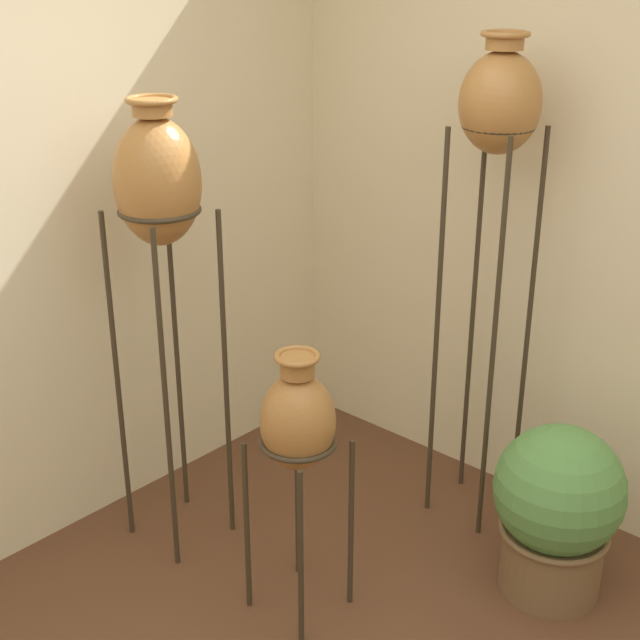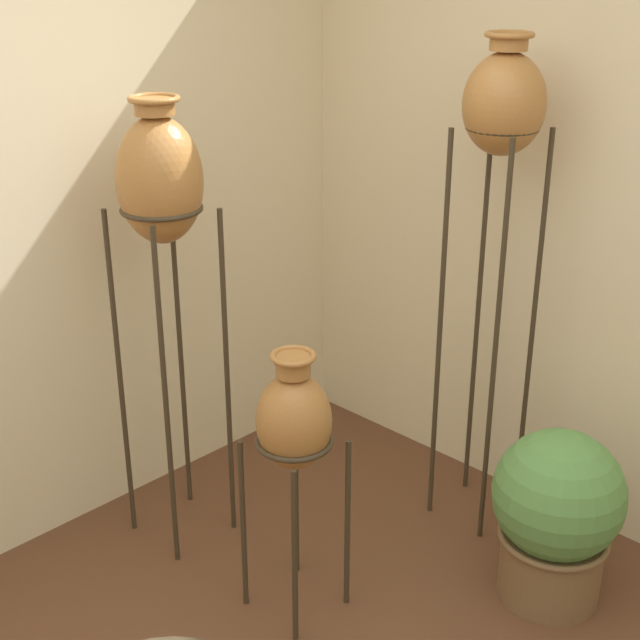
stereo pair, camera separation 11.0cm
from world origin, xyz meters
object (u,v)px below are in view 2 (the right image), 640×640
object	(u,v)px
vase_stand_tall	(503,121)
potted_plant	(556,513)
vase_stand_medium	(160,189)
vase_stand_short	(294,424)

from	to	relation	value
vase_stand_tall	potted_plant	distance (m)	1.39
vase_stand_tall	potted_plant	xyz separation A→B (m)	(-0.24, -0.50, -1.28)
vase_stand_tall	potted_plant	world-z (taller)	vase_stand_tall
vase_stand_tall	vase_stand_medium	bearing A→B (deg)	140.06
vase_stand_medium	potted_plant	bearing A→B (deg)	-61.77
vase_stand_medium	potted_plant	world-z (taller)	vase_stand_medium
vase_stand_medium	vase_stand_short	size ratio (longest dim) A/B	1.74
vase_stand_medium	vase_stand_short	xyz separation A→B (m)	(0.00, -0.65, -0.68)
vase_stand_medium	potted_plant	xyz separation A→B (m)	(0.68, -1.27, -1.07)
potted_plant	vase_stand_tall	bearing A→B (deg)	64.51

